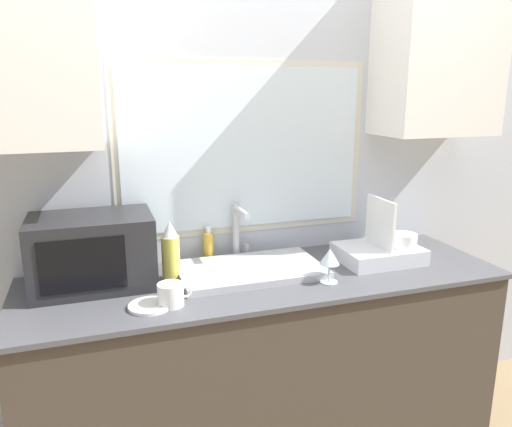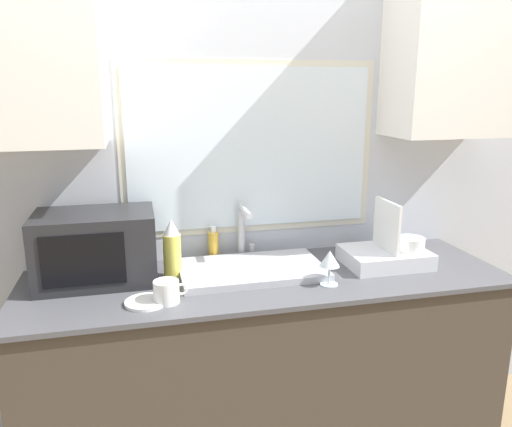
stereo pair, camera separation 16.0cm
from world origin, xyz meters
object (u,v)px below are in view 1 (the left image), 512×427
(faucet, at_px, (239,227))
(soap_bottle, at_px, (209,246))
(mug_near_sink, at_px, (171,295))
(spray_bottle, at_px, (171,252))
(dish_rack, at_px, (381,250))
(microwave, at_px, (92,251))
(wine_glass, at_px, (330,258))

(faucet, bearing_deg, soap_bottle, 167.57)
(faucet, xyz_separation_m, mug_near_sink, (-0.37, -0.40, -0.11))
(faucet, distance_m, spray_bottle, 0.37)
(dish_rack, distance_m, soap_bottle, 0.78)
(mug_near_sink, bearing_deg, spray_bottle, 80.60)
(microwave, xyz_separation_m, spray_bottle, (0.30, -0.03, -0.02))
(dish_rack, bearing_deg, soap_bottle, 160.91)
(faucet, relative_size, spray_bottle, 1.03)
(mug_near_sink, height_order, wine_glass, wine_glass)
(dish_rack, relative_size, spray_bottle, 1.44)
(dish_rack, distance_m, mug_near_sink, 0.99)
(dish_rack, xyz_separation_m, spray_bottle, (-0.94, 0.07, 0.07))
(microwave, height_order, wine_glass, microwave)
(mug_near_sink, bearing_deg, wine_glass, 1.77)
(microwave, xyz_separation_m, mug_near_sink, (0.26, -0.28, -0.10))
(spray_bottle, height_order, mug_near_sink, spray_bottle)
(dish_rack, height_order, soap_bottle, dish_rack)
(soap_bottle, height_order, wine_glass, soap_bottle)
(mug_near_sink, bearing_deg, soap_bottle, 60.87)
(mug_near_sink, relative_size, wine_glass, 0.88)
(faucet, height_order, spray_bottle, faucet)
(faucet, relative_size, dish_rack, 0.71)
(spray_bottle, relative_size, soap_bottle, 1.59)
(spray_bottle, xyz_separation_m, mug_near_sink, (-0.04, -0.25, -0.08))
(faucet, distance_m, wine_glass, 0.47)
(spray_bottle, bearing_deg, faucet, 24.60)
(soap_bottle, xyz_separation_m, wine_glass, (0.40, -0.41, 0.04))
(spray_bottle, height_order, wine_glass, spray_bottle)
(soap_bottle, bearing_deg, mug_near_sink, -119.13)
(microwave, relative_size, spray_bottle, 1.87)
(dish_rack, height_order, wine_glass, dish_rack)
(microwave, bearing_deg, mug_near_sink, -47.55)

